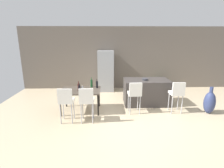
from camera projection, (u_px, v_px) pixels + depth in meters
name	position (u px, v px, depth m)	size (l,w,h in m)	color
ground_plane	(137.00, 111.00, 5.91)	(10.00, 10.00, 0.00)	#C6B28E
back_wall	(128.00, 58.00, 8.36)	(10.00, 0.12, 2.90)	#665B51
kitchen_island	(146.00, 92.00, 6.48)	(1.62, 0.91, 0.92)	#383330
bar_chair_left	(135.00, 93.00, 5.59)	(0.42, 0.42, 1.05)	silver
bar_chair_middle	(177.00, 92.00, 5.64)	(0.40, 0.40, 1.05)	silver
dining_table	(81.00, 92.00, 5.78)	(1.30, 0.92, 0.74)	#4C4238
dining_chair_near	(66.00, 100.00, 4.96)	(0.41, 0.41, 1.05)	silver
dining_chair_far	(87.00, 99.00, 4.98)	(0.40, 0.40, 1.05)	silver
wine_bottle_corner	(79.00, 87.00, 5.67)	(0.07, 0.07, 0.30)	#471E19
wine_bottle_far	(92.00, 83.00, 6.06)	(0.08, 0.08, 0.33)	#194723
wine_bottle_near	(79.00, 88.00, 5.53)	(0.08, 0.08, 0.28)	black
wine_bottle_middle	(97.00, 84.00, 5.95)	(0.07, 0.07, 0.30)	black
wine_glass_left	(82.00, 86.00, 5.70)	(0.07, 0.07, 0.17)	silver
refrigerator	(106.00, 71.00, 8.03)	(0.72, 0.68, 1.84)	#939699
fruit_bowl	(145.00, 79.00, 6.27)	(0.21, 0.21, 0.07)	#333338
floor_vase	(210.00, 102.00, 5.67)	(0.36, 0.36, 0.89)	navy
potted_plant	(163.00, 82.00, 8.25)	(0.41, 0.41, 0.61)	#996B4C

